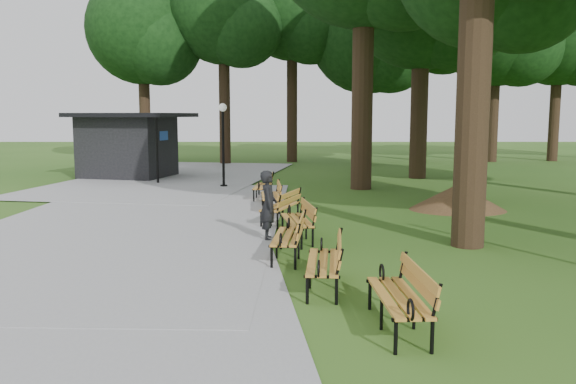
{
  "coord_description": "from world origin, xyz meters",
  "views": [
    {
      "loc": [
        0.16,
        -12.53,
        2.84
      ],
      "look_at": [
        0.2,
        0.71,
        1.1
      ],
      "focal_mm": 36.66,
      "sensor_mm": 36.0,
      "label": 1
    }
  ],
  "objects_px": {
    "lamp_post": "(223,128)",
    "bench_1": "(323,263)",
    "bench_2": "(288,237)",
    "bench_3": "(297,221)",
    "kiosk": "(128,145)",
    "bench_6": "(263,186)",
    "dirt_mound": "(458,197)",
    "bench_5": "(270,196)",
    "person": "(269,206)",
    "bench_4": "(280,207)",
    "bench_0": "(398,297)"
  },
  "relations": [
    {
      "from": "lamp_post",
      "to": "bench_1",
      "type": "height_order",
      "value": "lamp_post"
    },
    {
      "from": "bench_2",
      "to": "bench_3",
      "type": "xyz_separation_m",
      "value": [
        0.22,
        1.82,
        0.0
      ]
    },
    {
      "from": "kiosk",
      "to": "bench_2",
      "type": "xyz_separation_m",
      "value": [
        7.23,
        -15.32,
        -1.02
      ]
    },
    {
      "from": "bench_2",
      "to": "bench_6",
      "type": "distance_m",
      "value": 8.35
    },
    {
      "from": "dirt_mound",
      "to": "bench_5",
      "type": "bearing_deg",
      "value": -178.63
    },
    {
      "from": "kiosk",
      "to": "bench_3",
      "type": "height_order",
      "value": "kiosk"
    },
    {
      "from": "person",
      "to": "bench_2",
      "type": "height_order",
      "value": "person"
    },
    {
      "from": "person",
      "to": "bench_3",
      "type": "xyz_separation_m",
      "value": [
        0.64,
        0.09,
        -0.36
      ]
    },
    {
      "from": "person",
      "to": "dirt_mound",
      "type": "bearing_deg",
      "value": -53.33
    },
    {
      "from": "kiosk",
      "to": "bench_5",
      "type": "bearing_deg",
      "value": -40.72
    },
    {
      "from": "bench_1",
      "to": "bench_5",
      "type": "relative_size",
      "value": 1.0
    },
    {
      "from": "lamp_post",
      "to": "dirt_mound",
      "type": "distance_m",
      "value": 9.64
    },
    {
      "from": "kiosk",
      "to": "dirt_mound",
      "type": "xyz_separation_m",
      "value": [
        12.36,
        -9.29,
        -1.07
      ]
    },
    {
      "from": "bench_2",
      "to": "bench_3",
      "type": "relative_size",
      "value": 1.0
    },
    {
      "from": "dirt_mound",
      "to": "bench_2",
      "type": "height_order",
      "value": "bench_2"
    },
    {
      "from": "person",
      "to": "lamp_post",
      "type": "distance_m",
      "value": 10.2
    },
    {
      "from": "bench_4",
      "to": "kiosk",
      "type": "bearing_deg",
      "value": -129.17
    },
    {
      "from": "bench_0",
      "to": "bench_6",
      "type": "distance_m",
      "value": 12.41
    },
    {
      "from": "bench_2",
      "to": "bench_6",
      "type": "height_order",
      "value": "same"
    },
    {
      "from": "bench_4",
      "to": "bench_6",
      "type": "xyz_separation_m",
      "value": [
        -0.64,
        4.42,
        0.0
      ]
    },
    {
      "from": "kiosk",
      "to": "bench_5",
      "type": "xyz_separation_m",
      "value": [
        6.73,
        -9.43,
        -1.02
      ]
    },
    {
      "from": "dirt_mound",
      "to": "bench_1",
      "type": "relative_size",
      "value": 1.27
    },
    {
      "from": "lamp_post",
      "to": "bench_3",
      "type": "distance_m",
      "value": 10.32
    },
    {
      "from": "dirt_mound",
      "to": "bench_3",
      "type": "xyz_separation_m",
      "value": [
        -4.92,
        -4.21,
        0.05
      ]
    },
    {
      "from": "lamp_post",
      "to": "bench_6",
      "type": "distance_m",
      "value": 4.15
    },
    {
      "from": "kiosk",
      "to": "lamp_post",
      "type": "relative_size",
      "value": 1.42
    },
    {
      "from": "person",
      "to": "bench_5",
      "type": "relative_size",
      "value": 0.84
    },
    {
      "from": "bench_0",
      "to": "bench_5",
      "type": "relative_size",
      "value": 1.0
    },
    {
      "from": "bench_1",
      "to": "bench_5",
      "type": "height_order",
      "value": "same"
    },
    {
      "from": "bench_0",
      "to": "bench_5",
      "type": "distance_m",
      "value": 9.98
    },
    {
      "from": "lamp_post",
      "to": "bench_1",
      "type": "relative_size",
      "value": 1.73
    },
    {
      "from": "bench_1",
      "to": "bench_2",
      "type": "distance_m",
      "value": 2.12
    },
    {
      "from": "bench_4",
      "to": "bench_6",
      "type": "distance_m",
      "value": 4.47
    },
    {
      "from": "bench_0",
      "to": "bench_5",
      "type": "xyz_separation_m",
      "value": [
        -1.96,
        9.79,
        0.0
      ]
    },
    {
      "from": "dirt_mound",
      "to": "bench_4",
      "type": "xyz_separation_m",
      "value": [
        -5.32,
        -2.14,
        0.05
      ]
    },
    {
      "from": "bench_5",
      "to": "kiosk",
      "type": "bearing_deg",
      "value": -148.07
    },
    {
      "from": "person",
      "to": "bench_2",
      "type": "relative_size",
      "value": 0.84
    },
    {
      "from": "lamp_post",
      "to": "bench_6",
      "type": "height_order",
      "value": "lamp_post"
    },
    {
      "from": "lamp_post",
      "to": "bench_2",
      "type": "bearing_deg",
      "value": -77.86
    },
    {
      "from": "bench_2",
      "to": "bench_0",
      "type": "bearing_deg",
      "value": 26.07
    },
    {
      "from": "bench_1",
      "to": "bench_4",
      "type": "relative_size",
      "value": 1.0
    },
    {
      "from": "lamp_post",
      "to": "bench_1",
      "type": "distance_m",
      "value": 14.1
    },
    {
      "from": "bench_1",
      "to": "bench_2",
      "type": "relative_size",
      "value": 1.0
    },
    {
      "from": "dirt_mound",
      "to": "bench_3",
      "type": "bearing_deg",
      "value": -139.42
    },
    {
      "from": "bench_4",
      "to": "bench_5",
      "type": "height_order",
      "value": "same"
    },
    {
      "from": "lamp_post",
      "to": "bench_2",
      "type": "relative_size",
      "value": 1.73
    },
    {
      "from": "bench_0",
      "to": "bench_3",
      "type": "relative_size",
      "value": 1.0
    },
    {
      "from": "kiosk",
      "to": "bench_6",
      "type": "distance_m",
      "value": 9.56
    },
    {
      "from": "lamp_post",
      "to": "dirt_mound",
      "type": "bearing_deg",
      "value": -36.11
    },
    {
      "from": "kiosk",
      "to": "bench_1",
      "type": "distance_m",
      "value": 19.06
    }
  ]
}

